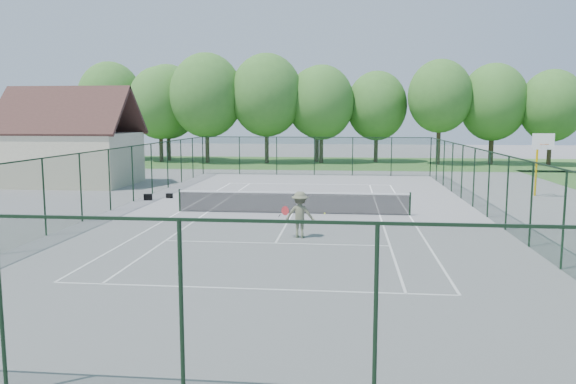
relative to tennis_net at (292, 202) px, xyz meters
name	(u,v)px	position (x,y,z in m)	size (l,w,h in m)	color
ground	(292,214)	(0.00, 0.00, -0.58)	(140.00, 140.00, 0.00)	gray
grass_far	(321,163)	(0.00, 30.00, -0.57)	(80.00, 16.00, 0.01)	#41752E
court_lines	(292,213)	(0.00, 0.00, -0.57)	(11.05, 23.85, 0.01)	white
tennis_net	(292,202)	(0.00, 0.00, 0.00)	(11.08, 0.08, 1.10)	black
fence_enclosure	(292,181)	(0.00, 0.00, 0.98)	(18.05, 36.05, 3.02)	#15341D
utility_building	(71,139)	(-16.00, 10.00, 2.54)	(8.60, 6.27, 6.63)	beige
tree_line_far	(322,103)	(0.00, 30.00, 5.42)	(39.40, 6.40, 9.70)	#3D3120
basketball_goal	(540,152)	(13.51, 7.07, 1.99)	(1.20, 1.43, 3.65)	#DFAA00
sports_bag_a	(148,197)	(-8.36, 3.49, -0.40)	(0.43, 0.26, 0.34)	black
sports_bag_b	(169,196)	(-7.44, 4.40, -0.44)	(0.34, 0.21, 0.26)	black
tennis_player	(300,215)	(0.81, -5.30, 0.31)	(1.83, 0.86, 1.77)	#5C5F46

